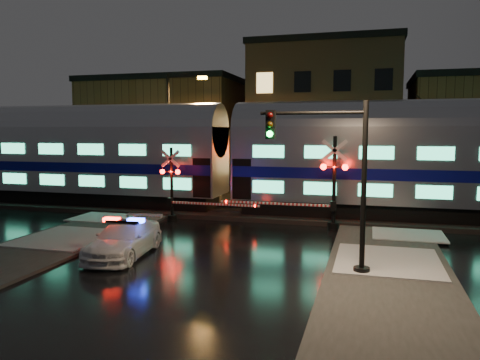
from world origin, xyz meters
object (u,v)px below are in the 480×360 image
object	(u,v)px
traffic_light	(336,183)
streetlight	(173,128)
crossing_signal_left	(178,191)
police_car	(124,239)
crossing_signal_right	(326,191)

from	to	relation	value
traffic_light	streetlight	xyz separation A→B (m)	(-11.58, 13.61, 1.84)
crossing_signal_left	traffic_light	bearing A→B (deg)	-39.37
police_car	traffic_light	size ratio (longest dim) A/B	0.81
police_car	traffic_light	xyz separation A→B (m)	(7.66, -0.14, 2.32)
traffic_light	streetlight	bearing A→B (deg)	145.03
police_car	crossing_signal_left	bearing A→B (deg)	90.72
streetlight	crossing_signal_left	bearing A→B (deg)	-64.71
traffic_light	streetlight	size ratio (longest dim) A/B	0.67
police_car	traffic_light	bearing A→B (deg)	-6.68
crossing_signal_right	traffic_light	xyz separation A→B (m)	(0.90, -6.92, 1.14)
crossing_signal_left	streetlight	size ratio (longest dim) A/B	0.64
crossing_signal_left	traffic_light	world-z (taller)	traffic_light
crossing_signal_right	traffic_light	bearing A→B (deg)	-82.58
crossing_signal_right	traffic_light	distance (m)	7.07
police_car	streetlight	size ratio (longest dim) A/B	0.54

